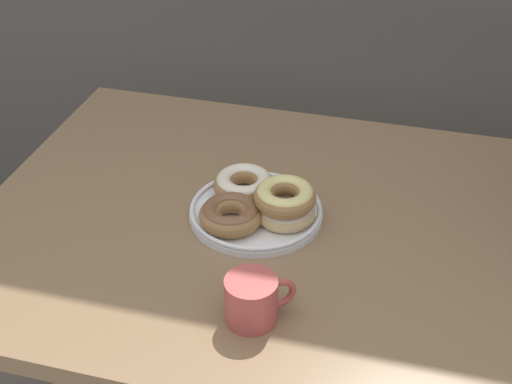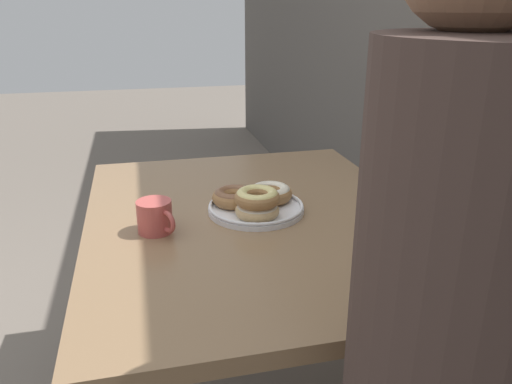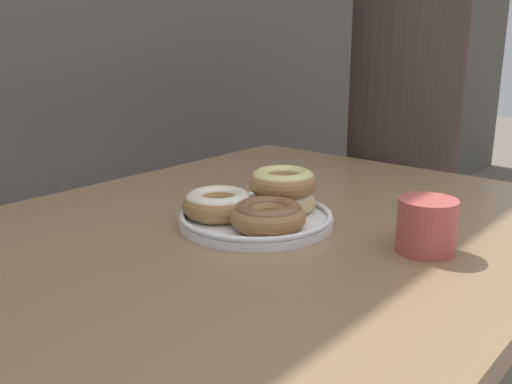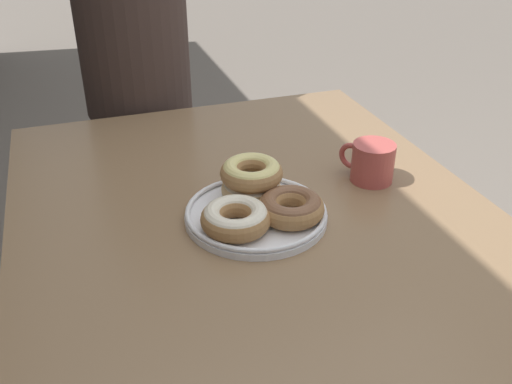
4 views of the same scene
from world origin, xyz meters
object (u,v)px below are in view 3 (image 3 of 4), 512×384
object	(u,v)px
dining_table	(265,258)
person_figure	(404,134)
coffee_mug	(426,224)
donut_plate	(259,205)

from	to	relation	value
dining_table	person_figure	world-z (taller)	person_figure
dining_table	coffee_mug	world-z (taller)	coffee_mug
donut_plate	person_figure	size ratio (longest dim) A/B	0.19
donut_plate	person_figure	bearing A→B (deg)	7.98
dining_table	coffee_mug	size ratio (longest dim) A/B	10.11
dining_table	person_figure	xyz separation A→B (m)	(0.79, 0.11, 0.11)
dining_table	person_figure	distance (m)	0.80
coffee_mug	person_figure	bearing A→B (deg)	28.15
dining_table	person_figure	bearing A→B (deg)	8.29
dining_table	coffee_mug	xyz separation A→B (m)	(0.05, -0.28, 0.11)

